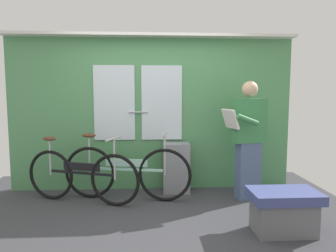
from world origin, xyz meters
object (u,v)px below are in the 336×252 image
bicycle_leaning_behind (126,172)px  bench_seat_corner (283,210)px  bicycle_near_door (81,176)px  trash_bin_by_wall (176,168)px  passenger_reading_newspaper (248,138)px

bicycle_leaning_behind → bench_seat_corner: bearing=-22.2°
bicycle_near_door → trash_bin_by_wall: 1.35m
passenger_reading_newspaper → bench_seat_corner: bearing=80.3°
bicycle_near_door → trash_bin_by_wall: (1.29, 0.37, -0.00)m
passenger_reading_newspaper → trash_bin_by_wall: bearing=-32.8°
passenger_reading_newspaper → trash_bin_by_wall: (-0.95, 0.35, -0.49)m
bicycle_near_door → passenger_reading_newspaper: (2.24, 0.02, 0.48)m
passenger_reading_newspaper → bench_seat_corner: size_ratio=2.30×
bicycle_leaning_behind → bench_seat_corner: size_ratio=2.50×
bicycle_near_door → passenger_reading_newspaper: size_ratio=0.97×
bicycle_near_door → bench_seat_corner: (2.29, -1.03, -0.13)m
bicycle_near_door → passenger_reading_newspaper: passenger_reading_newspaper is taller
passenger_reading_newspaper → bicycle_leaning_behind: bearing=-14.6°
bicycle_leaning_behind → bench_seat_corner: bicycle_leaning_behind is taller
bicycle_near_door → bicycle_leaning_behind: bearing=26.7°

